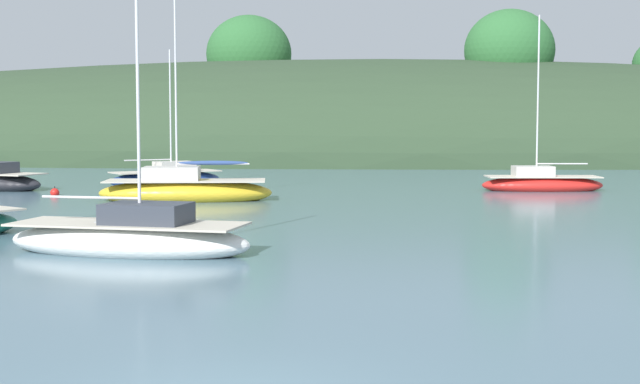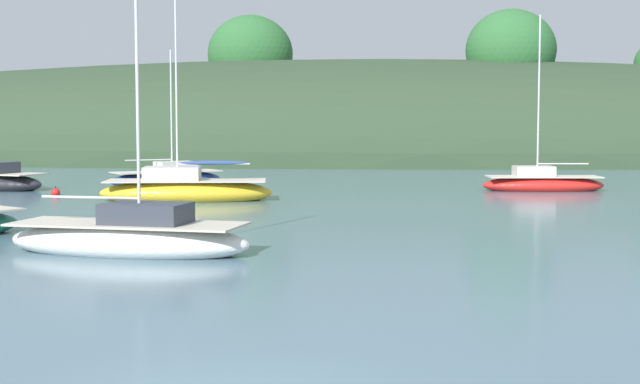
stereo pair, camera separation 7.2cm
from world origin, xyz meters
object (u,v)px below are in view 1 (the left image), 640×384
at_px(sailboat_teal_outer, 130,238).
at_px(mooring_buoy_outer, 55,193).
at_px(sailboat_cream_ketch, 167,178).
at_px(sailboat_blue_center, 541,183).
at_px(sailboat_orange_cutter, 185,190).

bearing_deg(sailboat_teal_outer, mooring_buoy_outer, 115.18).
bearing_deg(sailboat_cream_ketch, mooring_buoy_outer, -118.58).
distance_m(sailboat_blue_center, mooring_buoy_outer, 24.97).
bearing_deg(sailboat_orange_cutter, mooring_buoy_outer, 159.61).
bearing_deg(sailboat_blue_center, sailboat_cream_ketch, 172.09).
xyz_separation_m(sailboat_blue_center, sailboat_orange_cutter, (-17.54, -6.98, 0.08)).
xyz_separation_m(sailboat_cream_ketch, mooring_buoy_outer, (-3.94, -7.23, -0.28)).
bearing_deg(sailboat_cream_ketch, sailboat_teal_outer, -79.14).
xyz_separation_m(sailboat_blue_center, sailboat_cream_ketch, (-20.65, 2.87, 0.01)).
relative_size(sailboat_teal_outer, sailboat_orange_cutter, 0.76).
height_order(sailboat_blue_center, mooring_buoy_outer, sailboat_blue_center).
distance_m(sailboat_cream_ketch, mooring_buoy_outer, 8.24).
height_order(sailboat_orange_cutter, mooring_buoy_outer, sailboat_orange_cutter).
bearing_deg(sailboat_cream_ketch, sailboat_orange_cutter, -72.49).
relative_size(sailboat_teal_outer, mooring_buoy_outer, 15.17).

